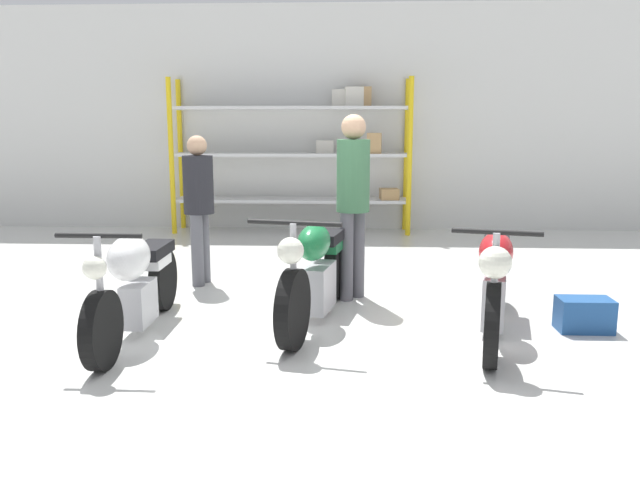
{
  "coord_description": "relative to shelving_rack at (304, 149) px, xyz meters",
  "views": [
    {
      "loc": [
        0.25,
        -5.02,
        1.7
      ],
      "look_at": [
        0.0,
        0.4,
        0.7
      ],
      "focal_mm": 35.0,
      "sensor_mm": 36.0,
      "label": 1
    }
  ],
  "objects": [
    {
      "name": "ground_plane",
      "position": [
        0.46,
        -4.95,
        -1.32
      ],
      "size": [
        30.0,
        30.0,
        0.0
      ],
      "primitive_type": "plane",
      "color": "silver"
    },
    {
      "name": "back_wall",
      "position": [
        0.46,
        0.35,
        0.48
      ],
      "size": [
        30.0,
        0.08,
        3.6
      ],
      "color": "silver",
      "rests_on": "ground_plane"
    },
    {
      "name": "shelving_rack",
      "position": [
        0.0,
        0.0,
        0.0
      ],
      "size": [
        3.78,
        0.63,
        2.43
      ],
      "color": "yellow",
      "rests_on": "ground_plane"
    },
    {
      "name": "motorcycle_white",
      "position": [
        -1.01,
        -5.13,
        -0.86
      ],
      "size": [
        0.61,
        2.02,
        0.97
      ],
      "rotation": [
        0.0,
        0.0,
        -1.58
      ],
      "color": "black",
      "rests_on": "ground_plane"
    },
    {
      "name": "motorcycle_green",
      "position": [
        0.44,
        -4.68,
        -0.87
      ],
      "size": [
        0.78,
        2.11,
        0.99
      ],
      "rotation": [
        0.0,
        0.0,
        -1.77
      ],
      "color": "black",
      "rests_on": "ground_plane"
    },
    {
      "name": "motorcycle_red",
      "position": [
        1.91,
        -4.97,
        -0.86
      ],
      "size": [
        0.77,
        2.1,
        0.98
      ],
      "rotation": [
        0.0,
        0.0,
        -1.81
      ],
      "color": "black",
      "rests_on": "ground_plane"
    },
    {
      "name": "person_browsing",
      "position": [
        -0.88,
        -3.45,
        -0.39
      ],
      "size": [
        0.37,
        0.37,
        1.6
      ],
      "rotation": [
        0.0,
        0.0,
        2.98
      ],
      "color": "#595960",
      "rests_on": "ground_plane"
    },
    {
      "name": "person_near_rack",
      "position": [
        0.76,
        -3.95,
        -0.25
      ],
      "size": [
        0.45,
        0.45,
        1.8
      ],
      "rotation": [
        0.0,
        0.0,
        2.46
      ],
      "color": "#595960",
      "rests_on": "ground_plane"
    },
    {
      "name": "toolbox",
      "position": [
        2.69,
        -4.86,
        -1.18
      ],
      "size": [
        0.44,
        0.26,
        0.28
      ],
      "color": "#1E4C8C",
      "rests_on": "ground_plane"
    }
  ]
}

